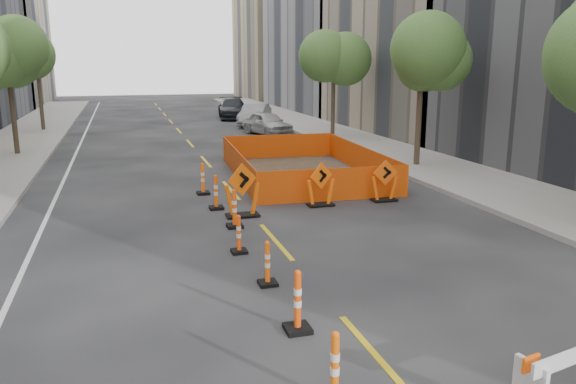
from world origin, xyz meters
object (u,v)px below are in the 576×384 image
object	(u,v)px
parked_car_far	(233,108)
chevron_sign_right	(385,181)
channelizer_7	(203,179)
channelizer_3	(268,263)
parked_car_mid	(255,115)
chevron_sign_center	(321,184)
parked_car_near	(267,123)
channelizer_2	(298,301)
channelizer_4	(239,234)
channelizer_5	(234,208)
channelizer_6	(216,192)
chevron_sign_left	(242,190)
channelizer_1	(335,368)

from	to	relation	value
parked_car_far	chevron_sign_right	bearing A→B (deg)	-83.67
channelizer_7	channelizer_3	bearing A→B (deg)	-89.16
parked_car_mid	chevron_sign_center	bearing A→B (deg)	-73.26
parked_car_near	channelizer_2	bearing A→B (deg)	-118.49
channelizer_4	channelizer_5	distance (m)	2.11
channelizer_6	chevron_sign_right	bearing A→B (deg)	-5.68
chevron_sign_left	chevron_sign_right	bearing A→B (deg)	-14.27
channelizer_5	parked_car_far	bearing A→B (deg)	79.06
channelizer_2	chevron_sign_right	size ratio (longest dim) A/B	0.80
channelizer_2	parked_car_near	bearing A→B (deg)	76.70
channelizer_6	channelizer_7	distance (m)	2.09
chevron_sign_left	parked_car_far	xyz separation A→B (m)	(5.28, 28.55, -0.00)
channelizer_4	parked_car_near	distance (m)	21.92
channelizer_7	parked_car_mid	bearing A→B (deg)	71.96
chevron_sign_right	parked_car_far	distance (m)	28.02
channelizer_7	chevron_sign_right	world-z (taller)	chevron_sign_right
channelizer_4	parked_car_near	world-z (taller)	parked_car_near
channelizer_7	parked_car_near	xyz separation A→B (m)	(6.06, 14.80, 0.17)
chevron_sign_right	parked_car_mid	world-z (taller)	parked_car_mid
channelizer_1	parked_car_far	bearing A→B (deg)	80.96
chevron_sign_right	parked_car_near	world-z (taller)	parked_car_near
channelizer_2	channelizer_4	xyz separation A→B (m)	(-0.14, 4.17, -0.08)
channelizer_1	parked_car_mid	xyz separation A→B (m)	(6.48, 32.27, 0.24)
channelizer_2	chevron_sign_right	xyz separation A→B (m)	(5.39, 7.80, 0.14)
channelizer_3	chevron_sign_right	bearing A→B (deg)	46.78
channelizer_1	channelizer_3	size ratio (longest dim) A/B	1.11
channelizer_1	parked_car_far	xyz separation A→B (m)	(6.03, 37.90, 0.27)
channelizer_3	parked_car_mid	size ratio (longest dim) A/B	0.20
channelizer_5	parked_car_near	size ratio (longest dim) A/B	0.26
chevron_sign_right	parked_car_near	xyz separation A→B (m)	(0.57, 17.42, 0.03)
channelizer_7	chevron_sign_center	world-z (taller)	chevron_sign_center
channelizer_1	chevron_sign_center	distance (m)	10.43
channelizer_3	channelizer_4	size ratio (longest dim) A/B	1.00
chevron_sign_left	chevron_sign_center	distance (m)	2.66
chevron_sign_right	channelizer_1	bearing A→B (deg)	-113.49
channelizer_6	parked_car_near	distance (m)	17.90
channelizer_2	parked_car_mid	world-z (taller)	parked_car_mid
channelizer_1	parked_car_mid	world-z (taller)	parked_car_mid
channelizer_6	chevron_sign_left	bearing A→B (deg)	-60.90
channelizer_4	parked_car_mid	world-z (taller)	parked_car_mid
channelizer_1	channelizer_4	distance (m)	6.25
channelizer_4	chevron_sign_right	world-z (taller)	chevron_sign_right
channelizer_3	parked_car_far	distance (m)	34.24
channelizer_2	channelizer_5	bearing A→B (deg)	88.48
parked_car_far	chevron_sign_center	bearing A→B (deg)	-88.13
channelizer_1	parked_car_near	bearing A→B (deg)	77.39
chevron_sign_right	channelizer_3	bearing A→B (deg)	-127.46
channelizer_7	chevron_sign_left	xyz separation A→B (m)	(0.70, -3.15, 0.25)
channelizer_5	parked_car_far	distance (m)	30.11
channelizer_7	channelizer_4	bearing A→B (deg)	-90.36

